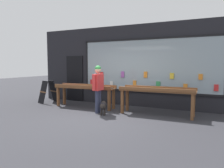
% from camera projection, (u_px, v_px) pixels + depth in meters
% --- Properties ---
extents(ground_plane, '(40.00, 40.00, 0.00)m').
position_uv_depth(ground_plane, '(102.00, 118.00, 7.06)').
color(ground_plane, '#2D2D33').
extents(shopfront_facade, '(8.86, 0.29, 3.32)m').
position_uv_depth(shopfront_facade, '(131.00, 66.00, 9.02)').
color(shopfront_facade, black).
rests_on(shopfront_facade, ground_plane).
extents(display_table_left, '(2.55, 0.68, 0.91)m').
position_uv_depth(display_table_left, '(85.00, 89.00, 8.70)').
color(display_table_left, brown).
rests_on(display_table_left, ground_plane).
extents(display_table_right, '(2.55, 0.77, 0.95)m').
position_uv_depth(display_table_right, '(157.00, 93.00, 7.38)').
color(display_table_right, brown).
rests_on(display_table_right, ground_plane).
extents(person_browsing, '(0.23, 0.66, 1.68)m').
position_uv_depth(person_browsing, '(98.00, 85.00, 7.69)').
color(person_browsing, '#2D334C').
rests_on(person_browsing, ground_plane).
extents(small_dog, '(0.36, 0.54, 0.44)m').
position_uv_depth(small_dog, '(103.00, 106.00, 7.45)').
color(small_dog, black).
rests_on(small_dog, ground_plane).
extents(sandwich_board_sign, '(0.70, 0.91, 0.98)m').
position_uv_depth(sandwich_board_sign, '(48.00, 92.00, 9.77)').
color(sandwich_board_sign, black).
rests_on(sandwich_board_sign, ground_plane).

